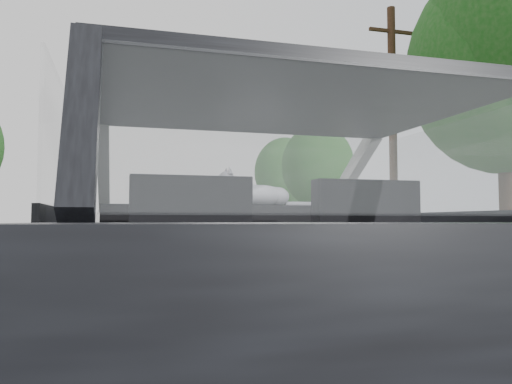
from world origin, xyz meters
TOP-DOWN VIEW (x-y plane):
  - subject_car at (0.00, 0.00)m, footprint 1.80×4.00m
  - dashboard at (0.00, 0.62)m, footprint 1.58×0.45m
  - driver_seat at (-0.40, -0.29)m, footprint 0.50×0.72m
  - passenger_seat at (0.40, -0.29)m, footprint 0.50×0.72m
  - steering_wheel at (-0.40, 0.33)m, footprint 0.36×0.36m
  - cat at (0.17, 0.57)m, footprint 0.54×0.25m
  - guardrail at (4.30, 10.00)m, footprint 0.05×90.00m
  - other_car at (-0.74, 19.58)m, footprint 2.35×4.69m
  - highway_sign at (6.04, 27.16)m, footprint 0.23×1.03m
  - utility_pole at (7.65, 11.50)m, footprint 0.33×0.33m
  - tree_0 at (9.96, 9.25)m, footprint 6.01×6.01m
  - tree_2 at (9.80, 22.95)m, footprint 5.18×5.18m
  - tree_3 at (13.08, 38.41)m, footprint 6.63×6.63m

SIDE VIEW (x-z plane):
  - guardrail at x=4.30m, z-range 0.42..0.74m
  - subject_car at x=0.00m, z-range 0.00..1.45m
  - other_car at x=-0.74m, z-range 0.00..1.48m
  - dashboard at x=0.00m, z-range 0.70..1.00m
  - driver_seat at x=-0.40m, z-range 0.67..1.09m
  - passenger_seat at x=0.40m, z-range 0.67..1.09m
  - steering_wheel at x=-0.40m, z-range 0.90..0.94m
  - cat at x=0.17m, z-range 0.96..1.19m
  - highway_sign at x=6.04m, z-range 0.00..2.57m
  - tree_2 at x=9.80m, z-range 0.00..6.05m
  - utility_pole at x=7.65m, z-range 0.00..7.78m
  - tree_3 at x=13.08m, z-range 0.00..7.94m
  - tree_0 at x=9.96m, z-range 0.00..8.30m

